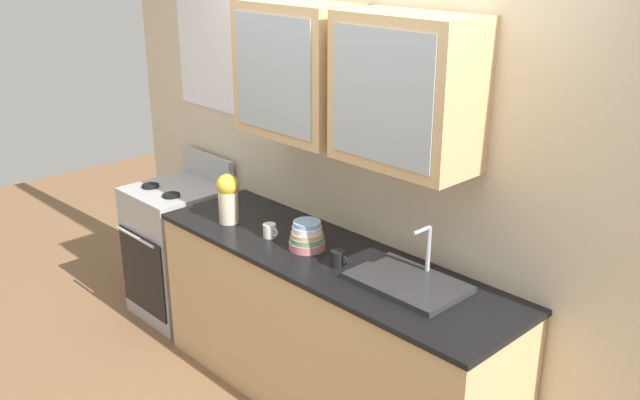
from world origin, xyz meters
name	(u,v)px	position (x,y,z in m)	size (l,w,h in m)	color
back_wall_unit	(371,142)	(-0.01, 0.32, 1.48)	(4.49, 0.47, 2.74)	beige
counter	(328,331)	(0.00, 0.00, 0.46)	(2.24, 0.65, 0.92)	tan
stove_range	(180,250)	(-1.46, 0.00, 0.47)	(0.56, 0.63, 1.10)	#ADAFB5
sink_faucet	(408,281)	(0.51, 0.04, 0.94)	(0.55, 0.36, 0.27)	#2D2D30
bowl_stack	(307,236)	(-0.14, -0.02, 0.99)	(0.20, 0.20, 0.16)	#D87F84
vase	(228,197)	(-0.73, -0.10, 1.08)	(0.13, 0.13, 0.30)	beige
cup_near_sink	(338,259)	(0.13, -0.06, 0.96)	(0.11, 0.07, 0.09)	black
cup_near_bowls	(270,231)	(-0.39, -0.07, 0.96)	(0.11, 0.07, 0.08)	silver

